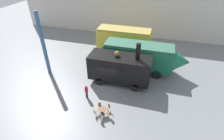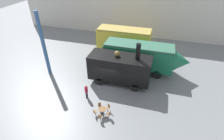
{
  "view_description": "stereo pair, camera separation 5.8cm",
  "coord_description": "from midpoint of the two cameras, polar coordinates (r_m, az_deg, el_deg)",
  "views": [
    {
      "loc": [
        5.01,
        -15.46,
        12.98
      ],
      "look_at": [
        0.32,
        1.0,
        1.6
      ],
      "focal_mm": 28.0,
      "sensor_mm": 36.0,
      "label": 1
    },
    {
      "loc": [
        5.07,
        -15.45,
        12.98
      ],
      "look_at": [
        0.32,
        1.0,
        1.6
      ],
      "focal_mm": 28.0,
      "sensor_mm": 36.0,
      "label": 2
    }
  ],
  "objects": [
    {
      "name": "streamlined_locomotive",
      "position": [
        22.56,
        10.5,
        4.51
      ],
      "size": [
        10.58,
        2.83,
        3.75
      ],
      "color": "#196B47",
      "rests_on": "ground_plane"
    },
    {
      "name": "cafe_chair_2",
      "position": [
        17.62,
        -4.06,
        -11.55
      ],
      "size": [
        0.4,
        0.41,
        0.87
      ],
      "rotation": [
        0.0,
        0.0,
        11.67
      ],
      "color": "black",
      "rests_on": "ground_plane"
    },
    {
      "name": "cafe_table_near",
      "position": [
        17.08,
        -3.21,
        -13.05
      ],
      "size": [
        0.74,
        0.74,
        0.76
      ],
      "color": "black",
      "rests_on": "ground_plane"
    },
    {
      "name": "support_pillar",
      "position": [
        22.46,
        -21.55,
        7.63
      ],
      "size": [
        0.44,
        0.44,
        8.0
      ],
      "color": "#386093",
      "rests_on": "ground_plane"
    },
    {
      "name": "cafe_chair_0",
      "position": [
        16.84,
        -1.03,
        -14.15
      ],
      "size": [
        0.38,
        0.36,
        0.87
      ],
      "rotation": [
        0.0,
        0.0,
        9.16
      ],
      "color": "black",
      "rests_on": "ground_plane"
    },
    {
      "name": "cafe_chair_1",
      "position": [
        17.44,
        -1.24,
        -12.03
      ],
      "size": [
        0.4,
        0.4,
        0.87
      ],
      "rotation": [
        0.0,
        0.0,
        10.42
      ],
      "color": "black",
      "rests_on": "ground_plane"
    },
    {
      "name": "ground_plane",
      "position": [
        20.8,
        -1.7,
        -5.01
      ],
      "size": [
        80.0,
        80.0,
        0.0
      ],
      "primitive_type": "plane",
      "color": "gray"
    },
    {
      "name": "steam_locomotive",
      "position": [
        20.19,
        2.5,
        0.91
      ],
      "size": [
        7.08,
        2.72,
        5.3
      ],
      "color": "black",
      "rests_on": "ground_plane"
    },
    {
      "name": "cafe_chair_3",
      "position": [
        17.14,
        -5.76,
        -13.3
      ],
      "size": [
        0.39,
        0.38,
        0.87
      ],
      "rotation": [
        0.0,
        0.0,
        12.93
      ],
      "color": "black",
      "rests_on": "ground_plane"
    },
    {
      "name": "backdrop_wall",
      "position": [
        32.89,
        6.9,
        18.45
      ],
      "size": [
        44.0,
        0.15,
        9.0
      ],
      "color": "silver",
      "rests_on": "ground_plane"
    },
    {
      "name": "cafe_chair_4",
      "position": [
        16.65,
        -3.92,
        -14.99
      ],
      "size": [
        0.36,
        0.36,
        0.87
      ],
      "rotation": [
        0.0,
        0.0,
        14.19
      ],
      "color": "black",
      "rests_on": "ground_plane"
    },
    {
      "name": "passenger_coach_vintage",
      "position": [
        27.07,
        3.8,
        10.08
      ],
      "size": [
        7.98,
        2.8,
        3.82
      ],
      "color": "gold",
      "rests_on": "ground_plane"
    },
    {
      "name": "visitor_person",
      "position": [
        18.77,
        -8.43,
        -6.83
      ],
      "size": [
        0.34,
        0.34,
        1.68
      ],
      "color": "#262633",
      "rests_on": "ground_plane"
    }
  ]
}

